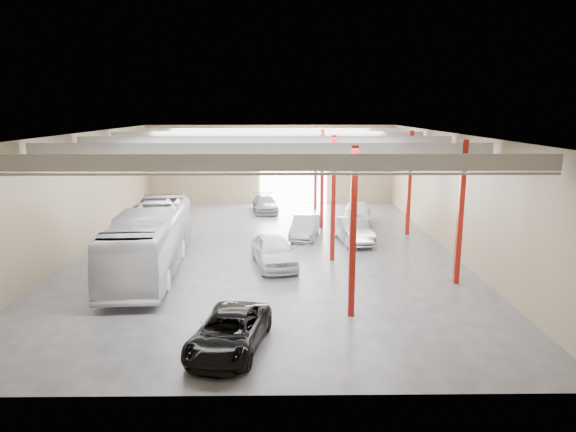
{
  "coord_description": "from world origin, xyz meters",
  "views": [
    {
      "loc": [
        0.95,
        -29.9,
        8.38
      ],
      "look_at": [
        1.32,
        -0.32,
        2.2
      ],
      "focal_mm": 32.0,
      "sensor_mm": 36.0,
      "label": 1
    }
  ],
  "objects_px": {
    "car_right_near": "(353,230)",
    "car_right_far": "(357,213)",
    "car_row_b": "(305,227)",
    "coach_bus": "(150,240)",
    "car_row_a": "(274,250)",
    "car_row_c": "(265,204)",
    "black_sedan": "(229,332)"
  },
  "relations": [
    {
      "from": "car_row_b",
      "to": "car_row_c",
      "type": "bearing_deg",
      "value": 119.14
    },
    {
      "from": "coach_bus",
      "to": "car_row_b",
      "type": "xyz_separation_m",
      "value": [
        8.42,
        7.11,
        -0.95
      ]
    },
    {
      "from": "coach_bus",
      "to": "car_right_far",
      "type": "height_order",
      "value": "coach_bus"
    },
    {
      "from": "car_row_a",
      "to": "car_row_b",
      "type": "relative_size",
      "value": 1.14
    },
    {
      "from": "coach_bus",
      "to": "car_row_c",
      "type": "distance_m",
      "value": 16.82
    },
    {
      "from": "car_row_b",
      "to": "coach_bus",
      "type": "bearing_deg",
      "value": -129.22
    },
    {
      "from": "car_row_b",
      "to": "car_right_far",
      "type": "xyz_separation_m",
      "value": [
        4.05,
        3.94,
        0.12
      ]
    },
    {
      "from": "car_row_a",
      "to": "car_row_c",
      "type": "xyz_separation_m",
      "value": [
        -0.94,
        15.0,
        -0.18
      ]
    },
    {
      "from": "car_right_near",
      "to": "car_right_far",
      "type": "height_order",
      "value": "car_right_far"
    },
    {
      "from": "black_sedan",
      "to": "car_row_c",
      "type": "relative_size",
      "value": 1.04
    },
    {
      "from": "black_sedan",
      "to": "car_row_a",
      "type": "relative_size",
      "value": 0.97
    },
    {
      "from": "car_row_c",
      "to": "car_row_b",
      "type": "bearing_deg",
      "value": -78.52
    },
    {
      "from": "car_row_b",
      "to": "car_right_near",
      "type": "height_order",
      "value": "car_right_near"
    },
    {
      "from": "car_row_b",
      "to": "car_right_far",
      "type": "distance_m",
      "value": 5.65
    },
    {
      "from": "coach_bus",
      "to": "black_sedan",
      "type": "xyz_separation_m",
      "value": [
        5.01,
        -9.14,
        -1.0
      ]
    },
    {
      "from": "car_right_near",
      "to": "car_row_c",
      "type": "bearing_deg",
      "value": 112.16
    },
    {
      "from": "car_row_b",
      "to": "car_row_a",
      "type": "bearing_deg",
      "value": -97.08
    },
    {
      "from": "car_row_b",
      "to": "car_right_far",
      "type": "relative_size",
      "value": 0.89
    },
    {
      "from": "car_row_a",
      "to": "car_right_near",
      "type": "bearing_deg",
      "value": 33.5
    },
    {
      "from": "car_right_near",
      "to": "car_right_far",
      "type": "distance_m",
      "value": 5.3
    },
    {
      "from": "car_row_c",
      "to": "car_right_near",
      "type": "height_order",
      "value": "car_right_near"
    },
    {
      "from": "black_sedan",
      "to": "car_right_far",
      "type": "relative_size",
      "value": 0.98
    },
    {
      "from": "black_sedan",
      "to": "car_row_a",
      "type": "xyz_separation_m",
      "value": [
        1.42,
        10.0,
        0.18
      ]
    },
    {
      "from": "car_right_near",
      "to": "car_right_far",
      "type": "bearing_deg",
      "value": 70.12
    },
    {
      "from": "coach_bus",
      "to": "car_row_a",
      "type": "relative_size",
      "value": 2.4
    },
    {
      "from": "car_row_a",
      "to": "car_row_b",
      "type": "height_order",
      "value": "car_row_a"
    },
    {
      "from": "black_sedan",
      "to": "car_row_b",
      "type": "height_order",
      "value": "car_row_b"
    },
    {
      "from": "car_row_c",
      "to": "car_right_near",
      "type": "distance_m",
      "value": 11.64
    },
    {
      "from": "coach_bus",
      "to": "black_sedan",
      "type": "bearing_deg",
      "value": -64.77
    },
    {
      "from": "car_right_near",
      "to": "car_right_far",
      "type": "relative_size",
      "value": 0.96
    },
    {
      "from": "coach_bus",
      "to": "car_row_a",
      "type": "height_order",
      "value": "coach_bus"
    },
    {
      "from": "black_sedan",
      "to": "car_row_c",
      "type": "distance_m",
      "value": 25.0
    }
  ]
}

